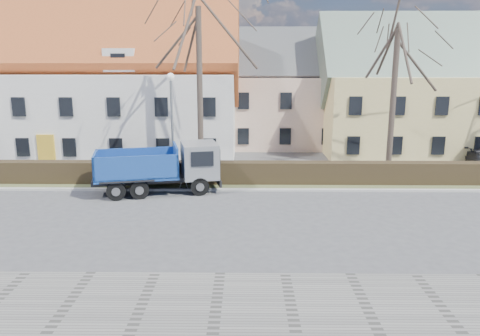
{
  "coord_description": "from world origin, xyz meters",
  "views": [
    {
      "loc": [
        0.86,
        -20.8,
        7.18
      ],
      "look_at": [
        0.56,
        3.4,
        1.6
      ],
      "focal_mm": 35.0,
      "sensor_mm": 36.0,
      "label": 1
    }
  ],
  "objects_px": {
    "streetlight": "(172,127)",
    "parked_car_a": "(128,159)",
    "dump_truck": "(153,168)",
    "cart_frame": "(180,185)"
  },
  "relations": [
    {
      "from": "streetlight",
      "to": "parked_car_a",
      "type": "xyz_separation_m",
      "value": [
        -3.48,
        2.7,
        -2.54
      ]
    },
    {
      "from": "cart_frame",
      "to": "streetlight",
      "type": "bearing_deg",
      "value": 107.57
    },
    {
      "from": "streetlight",
      "to": "cart_frame",
      "type": "distance_m",
      "value": 3.81
    },
    {
      "from": "dump_truck",
      "to": "streetlight",
      "type": "height_order",
      "value": "streetlight"
    },
    {
      "from": "dump_truck",
      "to": "streetlight",
      "type": "bearing_deg",
      "value": 63.91
    },
    {
      "from": "cart_frame",
      "to": "dump_truck",
      "type": "bearing_deg",
      "value": -157.75
    },
    {
      "from": "streetlight",
      "to": "parked_car_a",
      "type": "distance_m",
      "value": 5.08
    },
    {
      "from": "dump_truck",
      "to": "streetlight",
      "type": "xyz_separation_m",
      "value": [
        0.66,
        2.83,
        1.88
      ]
    },
    {
      "from": "dump_truck",
      "to": "parked_car_a",
      "type": "distance_m",
      "value": 6.24
    },
    {
      "from": "parked_car_a",
      "to": "streetlight",
      "type": "bearing_deg",
      "value": -134.23
    }
  ]
}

